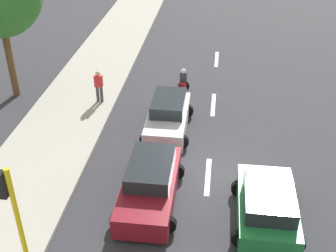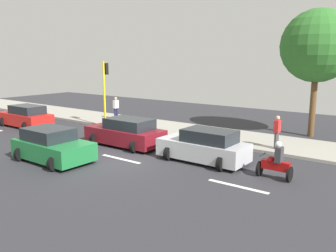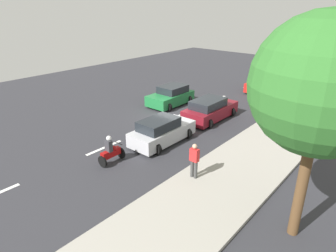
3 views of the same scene
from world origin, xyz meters
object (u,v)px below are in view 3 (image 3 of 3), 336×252
at_px(pedestrian_near_signal, 194,160).
at_px(traffic_light_corner, 279,73).
at_px(car_green, 171,96).
at_px(pedestrian_by_tree, 314,100).
at_px(car_maroon, 210,110).
at_px(motorcycle, 111,151).
at_px(street_tree_center, 322,86).
at_px(car_silver, 162,131).
at_px(car_red, 263,83).

bearing_deg(pedestrian_near_signal, traffic_light_corner, 94.63).
height_order(car_green, pedestrian_by_tree, pedestrian_by_tree).
distance_m(car_maroon, pedestrian_near_signal, 7.91).
bearing_deg(traffic_light_corner, car_maroon, -121.87).
height_order(motorcycle, pedestrian_by_tree, pedestrian_by_tree).
distance_m(car_maroon, pedestrian_by_tree, 7.74).
bearing_deg(pedestrian_near_signal, motorcycle, -160.83).
bearing_deg(car_maroon, traffic_light_corner, 58.13).
bearing_deg(street_tree_center, traffic_light_corner, 115.25).
bearing_deg(street_tree_center, motorcycle, -173.72).
bearing_deg(car_maroon, car_silver, -90.62).
xyz_separation_m(pedestrian_near_signal, traffic_light_corner, (-0.93, 11.45, 1.87)).
distance_m(car_red, car_green, 9.39).
height_order(car_green, traffic_light_corner, traffic_light_corner).
relative_size(car_maroon, traffic_light_corner, 0.99).
height_order(car_green, street_tree_center, street_tree_center).
distance_m(motorcycle, street_tree_center, 10.05).
height_order(car_maroon, motorcycle, motorcycle).
bearing_deg(street_tree_center, pedestrian_near_signal, 174.36).
height_order(car_silver, motorcycle, motorcycle).
relative_size(car_silver, pedestrian_near_signal, 2.45).
relative_size(motorcycle, street_tree_center, 0.20).
bearing_deg(motorcycle, car_silver, 84.01).
relative_size(car_silver, pedestrian_by_tree, 2.45).
xyz_separation_m(car_silver, car_red, (-0.22, 14.23, 0.00)).
bearing_deg(car_maroon, car_green, 170.36).
relative_size(pedestrian_by_tree, traffic_light_corner, 0.38).
height_order(motorcycle, street_tree_center, street_tree_center).
xyz_separation_m(car_maroon, pedestrian_by_tree, (5.07, 5.84, 0.35)).
bearing_deg(traffic_light_corner, pedestrian_by_tree, 30.78).
bearing_deg(pedestrian_by_tree, car_silver, -115.38).
distance_m(car_maroon, street_tree_center, 12.15).
distance_m(car_silver, motorcycle, 3.46).
xyz_separation_m(car_red, traffic_light_corner, (3.05, -4.79, 2.22)).
xyz_separation_m(car_silver, pedestrian_near_signal, (3.76, -2.01, 0.35)).
relative_size(car_red, traffic_light_corner, 0.95).
relative_size(car_maroon, street_tree_center, 0.59).
bearing_deg(pedestrian_by_tree, traffic_light_corner, -149.22).
xyz_separation_m(car_silver, car_maroon, (0.05, 4.97, 0.00)).
bearing_deg(pedestrian_by_tree, car_green, -150.86).
distance_m(car_silver, traffic_light_corner, 10.10).
bearing_deg(car_red, street_tree_center, -62.56).
bearing_deg(car_red, car_green, -114.31).
height_order(car_green, pedestrian_near_signal, pedestrian_near_signal).
xyz_separation_m(car_red, street_tree_center, (8.67, -16.70, 4.66)).
relative_size(car_maroon, pedestrian_by_tree, 2.64).
bearing_deg(car_red, pedestrian_by_tree, -32.64).
distance_m(traffic_light_corner, street_tree_center, 13.40).
height_order(car_red, car_green, same).
relative_size(car_green, motorcycle, 2.51).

